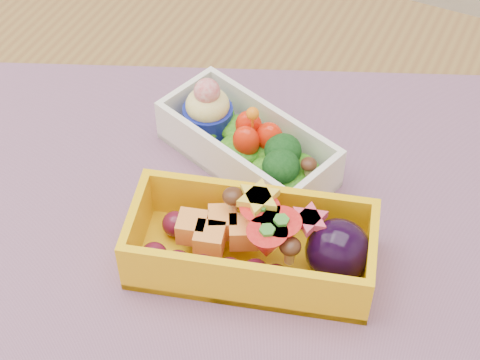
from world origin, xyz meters
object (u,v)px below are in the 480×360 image
at_px(bento_white, 247,143).
at_px(bento_yellow, 257,244).
at_px(table, 190,293).
at_px(placemat, 230,212).

xyz_separation_m(bento_white, bento_yellow, (0.06, -0.10, 0.01)).
bearing_deg(table, bento_yellow, -9.87).
bearing_deg(placemat, table, -132.25).
relative_size(placemat, bento_white, 2.79).
bearing_deg(table, placemat, 47.75).
bearing_deg(bento_yellow, placemat, 120.91).
height_order(table, bento_white, bento_white).
relative_size(placemat, bento_yellow, 2.38).
relative_size(bento_white, bento_yellow, 0.85).
xyz_separation_m(table, bento_white, (0.02, 0.09, 0.12)).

